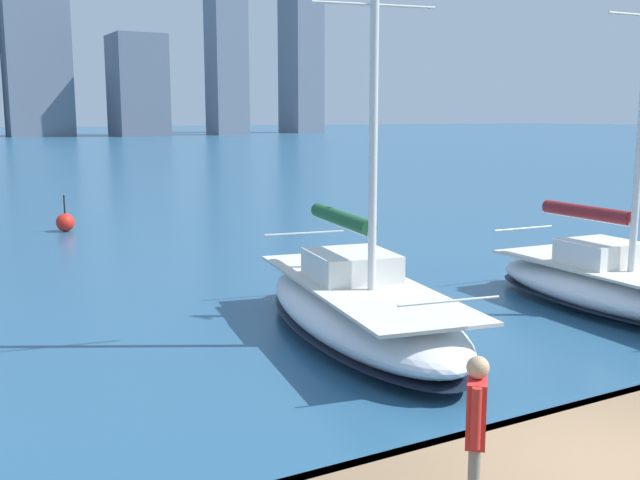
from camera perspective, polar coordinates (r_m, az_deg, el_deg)
The scene contains 5 objects.
dock_pier at distance 9.38m, azimuth 20.21°, elevation -15.61°, with size 28.00×2.80×0.60m.
sailboat_maroon at distance 18.50m, azimuth 21.28°, elevation -3.09°, with size 2.95×6.94×10.18m.
sailboat_forest at distance 15.14m, azimuth 2.99°, elevation -5.01°, with size 4.02×8.23×9.93m.
person_red_shirt at distance 7.42m, azimuth 11.79°, elevation -13.38°, with size 0.43×0.47×1.62m.
channel_buoy at distance 30.42m, azimuth -18.84°, elevation 1.29°, with size 0.70×0.70×1.40m.
Camera 1 is at (6.60, 5.31, 4.43)m, focal length 42.00 mm.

